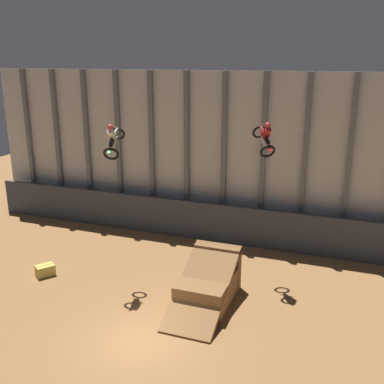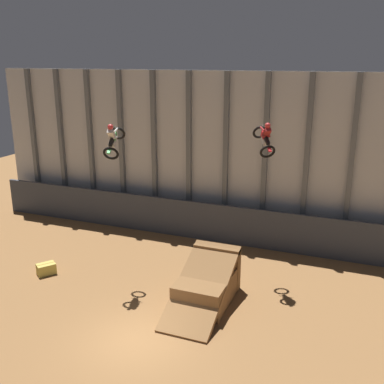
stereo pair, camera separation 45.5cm
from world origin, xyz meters
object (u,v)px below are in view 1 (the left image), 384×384
(dirt_ramp, at_px, (209,284))
(hay_bale_trackside, at_px, (45,270))
(rider_bike_right_air, at_px, (265,138))
(rider_bike_left_air, at_px, (113,140))

(dirt_ramp, distance_m, hay_bale_trackside, 8.57)
(rider_bike_right_air, bearing_deg, dirt_ramp, -148.82)
(rider_bike_left_air, relative_size, hay_bale_trackside, 1.73)
(dirt_ramp, height_order, rider_bike_left_air, rider_bike_left_air)
(dirt_ramp, distance_m, rider_bike_right_air, 7.22)
(rider_bike_left_air, distance_m, rider_bike_right_air, 7.00)
(dirt_ramp, xyz_separation_m, rider_bike_left_air, (-4.75, 0.26, 6.29))
(hay_bale_trackside, bearing_deg, rider_bike_left_air, 13.93)
(dirt_ramp, bearing_deg, rider_bike_left_air, 176.82)
(rider_bike_right_air, height_order, hay_bale_trackside, rider_bike_right_air)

